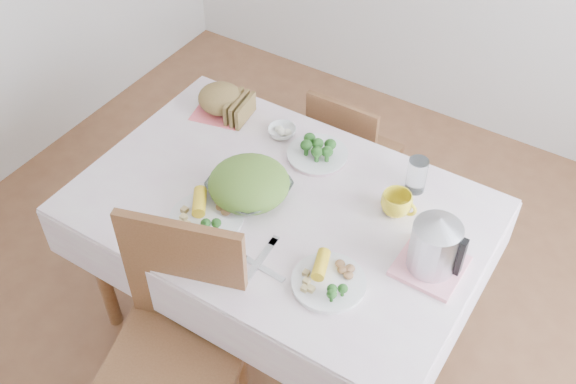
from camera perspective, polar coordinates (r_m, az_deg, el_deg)
The scene contains 19 objects.
floor at distance 3.09m, azimuth -0.52°, elevation -10.96°, with size 3.60×3.60×0.00m, color brown.
dining_table at distance 2.79m, azimuth -0.57°, elevation -6.61°, with size 1.40×0.90×0.75m, color brown.
tablecloth at distance 2.50m, azimuth -0.63°, elevation -1.14°, with size 1.50×1.00×0.01m, color silver.
chair_near at distance 2.45m, azimuth -9.74°, elevation -14.88°, with size 0.46×0.46×1.01m, color brown.
chair_far at distance 3.22m, azimuth 5.72°, elevation 4.11°, with size 0.36×0.36×0.80m, color brown.
salad_bowl at distance 2.51m, azimuth -3.29°, elevation 0.24°, with size 0.29×0.29×0.07m, color white.
dinner_plate_left at distance 2.45m, azimuth -6.92°, elevation -2.29°, with size 0.27×0.27×0.02m, color white.
dinner_plate_right at distance 2.25m, azimuth 3.46°, elevation -7.64°, with size 0.25×0.25×0.02m, color white.
broccoli_plate at distance 2.68m, azimuth 2.50°, elevation 3.15°, with size 0.24×0.24×0.02m, color beige.
napkin at distance 2.93m, azimuth -5.63°, elevation 6.92°, with size 0.22×0.22×0.00m, color #FF676E.
bread_loaf at distance 2.90m, azimuth -5.71°, elevation 7.79°, with size 0.20×0.19×0.12m, color brown.
fruit_bowl at distance 2.78m, azimuth -0.51°, elevation 5.13°, with size 0.12×0.12×0.04m, color white.
yellow_mug at distance 2.47m, azimuth 9.16°, elevation -0.99°, with size 0.12×0.12×0.09m, color yellow.
glass_tumbler at distance 2.56m, azimuth 10.82°, elevation 1.30°, with size 0.07×0.07×0.14m, color white.
pink_tray at distance 2.34m, azimuth 11.91°, elevation -6.16°, with size 0.22×0.22×0.02m, color pink.
electric_kettle at distance 2.26m, azimuth 12.33°, elevation -4.34°, with size 0.16×0.16×0.23m, color #B2B5BA.
fork_left at distance 2.43m, azimuth -7.07°, elevation -2.96°, with size 0.02×0.20×0.00m, color silver.
fork_right at distance 2.32m, azimuth -2.34°, elevation -5.72°, with size 0.02×0.21×0.00m, color silver.
knife at distance 2.30m, azimuth -2.30°, elevation -6.39°, with size 0.02×0.19×0.00m, color silver.
Camera 1 is at (0.95, -1.46, 2.55)m, focal length 42.00 mm.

